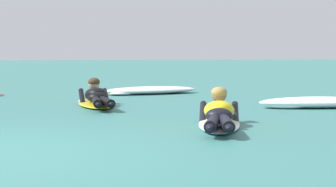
% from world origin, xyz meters
% --- Properties ---
extents(ground_plane, '(120.00, 120.00, 0.00)m').
position_xyz_m(ground_plane, '(0.00, 10.00, 0.00)').
color(ground_plane, '#387A75').
extents(surfer_near, '(1.10, 2.63, 0.53)m').
position_xyz_m(surfer_near, '(3.08, 1.63, 0.14)').
color(surfer_near, white).
rests_on(surfer_near, ground).
extents(surfer_far, '(0.62, 2.50, 0.54)m').
position_xyz_m(surfer_far, '(1.82, 5.18, 0.14)').
color(surfer_far, yellow).
rests_on(surfer_far, ground).
extents(whitewater_mid_left, '(2.48, 1.58, 0.17)m').
position_xyz_m(whitewater_mid_left, '(3.35, 8.54, 0.08)').
color(whitewater_mid_left, white).
rests_on(whitewater_mid_left, ground).
extents(whitewater_back, '(2.11, 0.86, 0.19)m').
position_xyz_m(whitewater_back, '(5.53, 4.16, 0.09)').
color(whitewater_back, white).
rests_on(whitewater_back, ground).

